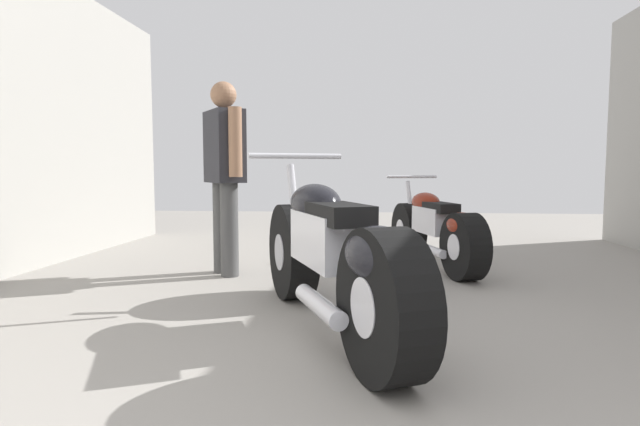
{
  "coord_description": "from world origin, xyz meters",
  "views": [
    {
      "loc": [
        -0.02,
        -0.29,
        0.88
      ],
      "look_at": [
        -0.37,
        3.36,
        0.57
      ],
      "focal_mm": 28.5,
      "sensor_mm": 36.0,
      "label": 1
    }
  ],
  "objects": [
    {
      "name": "ground_plane",
      "position": [
        0.0,
        3.06,
        0.0
      ],
      "size": [
        14.67,
        14.67,
        0.0
      ],
      "primitive_type": "plane",
      "color": "gray"
    },
    {
      "name": "motorcycle_maroon_cruiser",
      "position": [
        -0.22,
        2.39,
        0.42
      ],
      "size": [
        1.06,
        2.02,
        0.99
      ],
      "color": "black",
      "rests_on": "ground_plane"
    },
    {
      "name": "motorcycle_black_naked",
      "position": [
        0.58,
        4.35,
        0.34
      ],
      "size": [
        0.75,
        1.75,
        0.83
      ],
      "color": "black",
      "rests_on": "ground_plane"
    },
    {
      "name": "mechanic_in_blue",
      "position": [
        -1.21,
        3.86,
        0.91
      ],
      "size": [
        0.45,
        0.59,
        1.6
      ],
      "color": "#4C4C4C",
      "rests_on": "ground_plane"
    }
  ]
}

